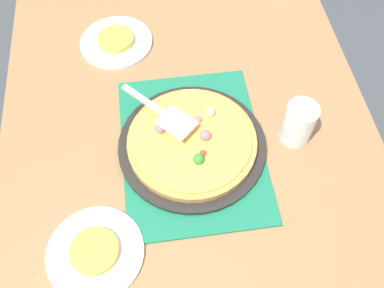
{
  "coord_description": "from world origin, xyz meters",
  "views": [
    {
      "loc": [
        0.56,
        -0.08,
        1.69
      ],
      "look_at": [
        0.0,
        0.0,
        0.77
      ],
      "focal_mm": 39.38,
      "sensor_mm": 36.0,
      "label": 1
    }
  ],
  "objects_px": {
    "plate_near_left": "(95,253)",
    "plate_far_right": "(116,42)",
    "served_slice_left": "(94,251)",
    "served_slice_right": "(116,39)",
    "pizza": "(192,141)",
    "pizza_pan": "(192,145)",
    "cup_near": "(298,123)",
    "pizza_server": "(162,113)"
  },
  "relations": [
    {
      "from": "served_slice_left",
      "to": "cup_near",
      "type": "bearing_deg",
      "value": 115.08
    },
    {
      "from": "cup_near",
      "to": "pizza_server",
      "type": "bearing_deg",
      "value": -101.94
    },
    {
      "from": "plate_near_left",
      "to": "pizza",
      "type": "bearing_deg",
      "value": 134.14
    },
    {
      "from": "plate_near_left",
      "to": "served_slice_left",
      "type": "height_order",
      "value": "served_slice_left"
    },
    {
      "from": "served_slice_right",
      "to": "plate_near_left",
      "type": "bearing_deg",
      "value": -6.58
    },
    {
      "from": "plate_near_left",
      "to": "served_slice_left",
      "type": "relative_size",
      "value": 2.0
    },
    {
      "from": "served_slice_right",
      "to": "pizza_server",
      "type": "distance_m",
      "value": 0.36
    },
    {
      "from": "plate_far_right",
      "to": "served_slice_right",
      "type": "bearing_deg",
      "value": 0.0
    },
    {
      "from": "pizza_pan",
      "to": "cup_near",
      "type": "xyz_separation_m",
      "value": [
        -0.0,
        0.27,
        0.05
      ]
    },
    {
      "from": "served_slice_left",
      "to": "served_slice_right",
      "type": "xyz_separation_m",
      "value": [
        -0.65,
        0.08,
        0.0
      ]
    },
    {
      "from": "pizza_pan",
      "to": "plate_near_left",
      "type": "bearing_deg",
      "value": -45.87
    },
    {
      "from": "plate_near_left",
      "to": "plate_far_right",
      "type": "bearing_deg",
      "value": 173.42
    },
    {
      "from": "plate_far_right",
      "to": "served_slice_right",
      "type": "relative_size",
      "value": 2.0
    },
    {
      "from": "served_slice_right",
      "to": "pizza_pan",
      "type": "bearing_deg",
      "value": 23.72
    },
    {
      "from": "plate_near_left",
      "to": "pizza_server",
      "type": "relative_size",
      "value": 1.11
    },
    {
      "from": "plate_near_left",
      "to": "served_slice_left",
      "type": "bearing_deg",
      "value": 0.0
    },
    {
      "from": "pizza_server",
      "to": "pizza",
      "type": "bearing_deg",
      "value": 43.13
    },
    {
      "from": "pizza_pan",
      "to": "served_slice_left",
      "type": "distance_m",
      "value": 0.35
    },
    {
      "from": "pizza_pan",
      "to": "plate_far_right",
      "type": "relative_size",
      "value": 1.73
    },
    {
      "from": "pizza_pan",
      "to": "plate_near_left",
      "type": "distance_m",
      "value": 0.35
    },
    {
      "from": "pizza_pan",
      "to": "pizza",
      "type": "relative_size",
      "value": 1.15
    },
    {
      "from": "plate_near_left",
      "to": "pizza_server",
      "type": "bearing_deg",
      "value": 149.52
    },
    {
      "from": "pizza_pan",
      "to": "plate_near_left",
      "type": "height_order",
      "value": "pizza_pan"
    },
    {
      "from": "pizza",
      "to": "served_slice_left",
      "type": "distance_m",
      "value": 0.35
    },
    {
      "from": "pizza",
      "to": "served_slice_right",
      "type": "height_order",
      "value": "pizza"
    },
    {
      "from": "cup_near",
      "to": "pizza_server",
      "type": "height_order",
      "value": "cup_near"
    },
    {
      "from": "plate_near_left",
      "to": "plate_far_right",
      "type": "xyz_separation_m",
      "value": [
        -0.65,
        0.08,
        0.0
      ]
    },
    {
      "from": "cup_near",
      "to": "pizza_server",
      "type": "relative_size",
      "value": 0.61
    },
    {
      "from": "pizza",
      "to": "cup_near",
      "type": "bearing_deg",
      "value": 89.94
    },
    {
      "from": "plate_far_right",
      "to": "served_slice_right",
      "type": "height_order",
      "value": "served_slice_right"
    },
    {
      "from": "served_slice_right",
      "to": "cup_near",
      "type": "bearing_deg",
      "value": 48.02
    },
    {
      "from": "served_slice_left",
      "to": "pizza_pan",
      "type": "bearing_deg",
      "value": 134.13
    },
    {
      "from": "plate_far_right",
      "to": "cup_near",
      "type": "xyz_separation_m",
      "value": [
        0.41,
        0.45,
        0.06
      ]
    },
    {
      "from": "served_slice_left",
      "to": "served_slice_right",
      "type": "relative_size",
      "value": 1.0
    },
    {
      "from": "pizza_pan",
      "to": "served_slice_left",
      "type": "bearing_deg",
      "value": -45.87
    },
    {
      "from": "pizza_pan",
      "to": "served_slice_right",
      "type": "xyz_separation_m",
      "value": [
        -0.41,
        -0.18,
        0.01
      ]
    },
    {
      "from": "plate_far_right",
      "to": "pizza",
      "type": "bearing_deg",
      "value": 23.79
    },
    {
      "from": "served_slice_right",
      "to": "cup_near",
      "type": "distance_m",
      "value": 0.61
    },
    {
      "from": "cup_near",
      "to": "served_slice_right",
      "type": "bearing_deg",
      "value": -131.98
    },
    {
      "from": "served_slice_left",
      "to": "plate_far_right",
      "type": "bearing_deg",
      "value": 173.42
    },
    {
      "from": "plate_near_left",
      "to": "served_slice_left",
      "type": "distance_m",
      "value": 0.01
    },
    {
      "from": "pizza",
      "to": "plate_far_right",
      "type": "bearing_deg",
      "value": -156.21
    }
  ]
}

